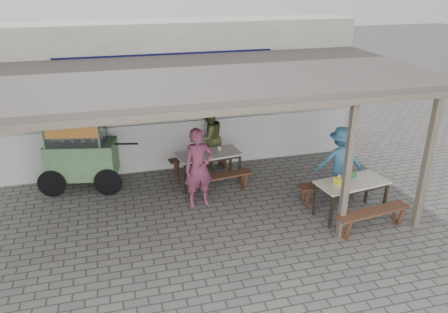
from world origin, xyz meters
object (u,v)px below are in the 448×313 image
at_px(vendor_cart, 80,150).
at_px(patron_right_table, 340,161).
at_px(bench_left_wall, 200,160).
at_px(donation_box, 351,174).
at_px(patron_wall_side, 209,138).
at_px(table_right, 352,185).
at_px(condiment_bowl, 199,151).
at_px(bench_left_street, 218,180).
at_px(patron_street_side, 199,168).
at_px(tissue_box, 338,181).
at_px(bench_right_wall, 330,186).
at_px(bench_right_street, 373,216).
at_px(condiment_jar, 219,148).
at_px(table_left, 209,157).

height_order(vendor_cart, patron_right_table, vendor_cart).
xyz_separation_m(bench_left_wall, donation_box, (2.54, -2.55, 0.47)).
relative_size(bench_left_wall, patron_wall_side, 0.98).
bearing_deg(table_right, condiment_bowl, 131.21).
distance_m(bench_left_street, patron_street_side, 0.79).
distance_m(patron_street_side, patron_wall_side, 1.90).
xyz_separation_m(donation_box, condiment_bowl, (-2.67, 2.08, -0.04)).
xyz_separation_m(table_right, vendor_cart, (-5.21, 2.65, 0.27)).
relative_size(tissue_box, donation_box, 0.73).
bearing_deg(bench_left_wall, donation_box, -52.31).
relative_size(bench_left_wall, bench_right_wall, 1.01).
bearing_deg(bench_left_street, bench_right_street, -49.71).
height_order(table_right, condiment_jar, condiment_jar).
bearing_deg(bench_left_wall, patron_street_side, -110.18).
distance_m(bench_left_street, patron_right_table, 2.69).
relative_size(bench_right_street, condiment_bowl, 7.92).
relative_size(bench_right_street, bench_right_wall, 1.00).
relative_size(bench_left_street, condiment_jar, 17.12).
bearing_deg(vendor_cart, bench_left_street, -9.22).
bearing_deg(bench_left_wall, tissue_box, -59.34).
height_order(table_left, condiment_bowl, condiment_bowl).
relative_size(table_right, condiment_jar, 16.40).
xyz_separation_m(bench_right_street, bench_right_wall, (-0.19, 1.33, 0.00)).
relative_size(table_left, bench_left_wall, 0.97).
distance_m(patron_street_side, patron_right_table, 3.09).
xyz_separation_m(table_left, patron_right_table, (2.65, -1.22, 0.11)).
distance_m(bench_right_wall, tissue_box, 0.88).
bearing_deg(table_left, vendor_cart, 162.49).
xyz_separation_m(bench_left_street, patron_street_side, (-0.50, -0.35, 0.50)).
xyz_separation_m(bench_right_street, condiment_jar, (-2.21, 2.96, 0.46)).
distance_m(bench_left_wall, donation_box, 3.63).
distance_m(patron_right_table, condiment_jar, 2.73).
bearing_deg(bench_left_wall, patron_right_table, -40.84).
distance_m(bench_right_street, patron_right_table, 1.65).
bearing_deg(patron_wall_side, bench_right_wall, 107.15).
bearing_deg(condiment_bowl, table_right, -40.82).
distance_m(bench_right_wall, donation_box, 0.70).
height_order(patron_street_side, donation_box, patron_street_side).
xyz_separation_m(bench_right_street, patron_right_table, (0.15, 1.59, 0.44)).
bearing_deg(vendor_cart, tissue_box, -17.20).
height_order(bench_left_wall, donation_box, donation_box).
height_order(table_right, donation_box, donation_box).
xyz_separation_m(table_left, donation_box, (2.47, -1.96, 0.14)).
xyz_separation_m(table_left, tissue_box, (2.08, -2.18, 0.15)).
bearing_deg(patron_right_table, patron_wall_side, -20.90).
bearing_deg(donation_box, condiment_jar, 135.95).
xyz_separation_m(table_left, bench_left_wall, (-0.07, 0.59, -0.33)).
xyz_separation_m(patron_right_table, condiment_bowl, (-2.86, 1.34, -0.00)).
relative_size(bench_left_street, tissue_box, 11.03).
xyz_separation_m(table_left, vendor_cart, (-2.80, 0.51, 0.27)).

